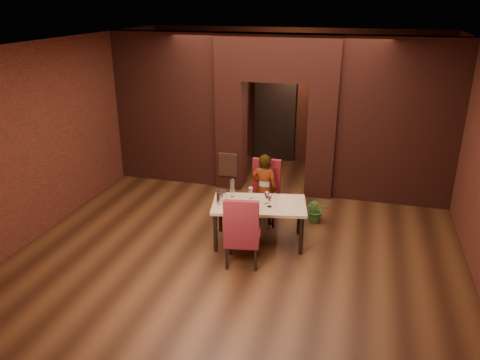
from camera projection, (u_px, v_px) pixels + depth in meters
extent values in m
plane|color=#492512|center=(252.00, 230.00, 8.28)|extent=(8.00, 8.00, 0.00)
cube|color=silver|center=(254.00, 43.00, 7.11)|extent=(7.00, 8.00, 0.04)
cube|color=maroon|center=(292.00, 97.00, 11.28)|extent=(7.00, 0.04, 3.20)
cube|color=maroon|center=(144.00, 272.00, 4.10)|extent=(7.00, 0.04, 3.20)
cube|color=maroon|center=(67.00, 129.00, 8.55)|extent=(0.04, 8.00, 3.20)
cube|color=maroon|center=(232.00, 134.00, 9.89)|extent=(0.55, 0.55, 2.30)
cube|color=maroon|center=(322.00, 140.00, 9.42)|extent=(0.55, 0.55, 2.30)
cube|color=maroon|center=(278.00, 58.00, 9.07)|extent=(2.45, 0.55, 0.90)
cube|color=maroon|center=(169.00, 109.00, 10.07)|extent=(2.28, 0.35, 3.20)
cube|color=maroon|center=(398.00, 123.00, 8.91)|extent=(2.28, 0.35, 3.20)
cube|color=#9D4F2D|center=(228.00, 165.00, 9.84)|extent=(0.40, 0.03, 0.50)
cube|color=black|center=(275.00, 118.00, 11.53)|extent=(0.90, 0.08, 2.10)
cube|color=black|center=(275.00, 119.00, 11.49)|extent=(1.02, 0.04, 2.22)
cube|color=tan|center=(259.00, 223.00, 7.74)|extent=(1.65, 1.13, 0.71)
cube|color=maroon|center=(264.00, 193.00, 8.40)|extent=(0.52, 0.52, 1.13)
cube|color=maroon|center=(243.00, 230.00, 7.06)|extent=(0.60, 0.60, 1.14)
imported|color=white|center=(264.00, 189.00, 8.33)|extent=(0.51, 0.36, 1.31)
cube|color=white|center=(238.00, 207.00, 7.48)|extent=(0.35, 0.31, 0.00)
cylinder|color=#AAAAB1|center=(222.00, 197.00, 7.59)|extent=(0.17, 0.17, 0.20)
cylinder|color=white|center=(232.00, 188.00, 7.82)|extent=(0.08, 0.08, 0.32)
imported|color=#376926|center=(316.00, 210.00, 8.52)|extent=(0.48, 0.43, 0.47)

